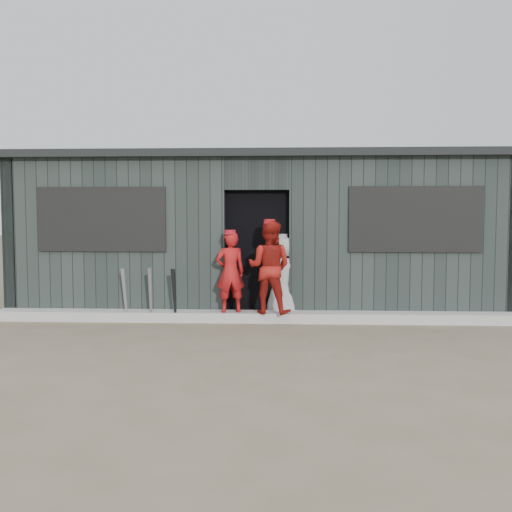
{
  "coord_description": "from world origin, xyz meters",
  "views": [
    {
      "loc": [
        0.4,
        -6.73,
        1.6
      ],
      "look_at": [
        0.0,
        1.8,
        1.0
      ],
      "focal_mm": 40.0,
      "sensor_mm": 36.0,
      "label": 1
    }
  ],
  "objects_px": {
    "bat_left": "(125,295)",
    "player_red_left": "(230,272)",
    "bat_mid": "(151,295)",
    "dugout": "(260,233)",
    "bat_right": "(174,296)",
    "player_grey_back": "(282,277)",
    "player_red_right": "(269,267)"
  },
  "relations": [
    {
      "from": "player_red_right",
      "to": "bat_right",
      "type": "bearing_deg",
      "value": 17.61
    },
    {
      "from": "bat_mid",
      "to": "bat_right",
      "type": "height_order",
      "value": "bat_mid"
    },
    {
      "from": "bat_mid",
      "to": "dugout",
      "type": "distance_m",
      "value": 2.59
    },
    {
      "from": "bat_mid",
      "to": "player_grey_back",
      "type": "distance_m",
      "value": 2.03
    },
    {
      "from": "bat_right",
      "to": "dugout",
      "type": "xyz_separation_m",
      "value": [
        1.21,
        1.87,
        0.88
      ]
    },
    {
      "from": "bat_left",
      "to": "bat_mid",
      "type": "xyz_separation_m",
      "value": [
        0.41,
        -0.06,
        0.01
      ]
    },
    {
      "from": "player_red_right",
      "to": "player_grey_back",
      "type": "bearing_deg",
      "value": -100.36
    },
    {
      "from": "bat_right",
      "to": "player_red_right",
      "type": "distance_m",
      "value": 1.48
    },
    {
      "from": "bat_mid",
      "to": "player_red_left",
      "type": "xyz_separation_m",
      "value": [
        1.18,
        0.13,
        0.34
      ]
    },
    {
      "from": "dugout",
      "to": "player_red_left",
      "type": "bearing_deg",
      "value": -102.47
    },
    {
      "from": "bat_left",
      "to": "bat_right",
      "type": "xyz_separation_m",
      "value": [
        0.76,
        -0.05,
        -0.0
      ]
    },
    {
      "from": "bat_mid",
      "to": "dugout",
      "type": "xyz_separation_m",
      "value": [
        1.57,
        1.87,
        0.87
      ]
    },
    {
      "from": "bat_left",
      "to": "player_grey_back",
      "type": "relative_size",
      "value": 0.64
    },
    {
      "from": "player_red_right",
      "to": "player_grey_back",
      "type": "relative_size",
      "value": 1.06
    },
    {
      "from": "bat_right",
      "to": "player_grey_back",
      "type": "height_order",
      "value": "player_grey_back"
    },
    {
      "from": "bat_mid",
      "to": "bat_right",
      "type": "relative_size",
      "value": 1.03
    },
    {
      "from": "bat_right",
      "to": "player_grey_back",
      "type": "relative_size",
      "value": 0.63
    },
    {
      "from": "bat_left",
      "to": "bat_mid",
      "type": "relative_size",
      "value": 0.97
    },
    {
      "from": "player_red_right",
      "to": "player_grey_back",
      "type": "distance_m",
      "value": 0.48
    },
    {
      "from": "player_grey_back",
      "to": "player_red_right",
      "type": "bearing_deg",
      "value": 68.66
    },
    {
      "from": "bat_left",
      "to": "dugout",
      "type": "xyz_separation_m",
      "value": [
        1.97,
        1.81,
        0.88
      ]
    },
    {
      "from": "bat_left",
      "to": "dugout",
      "type": "bearing_deg",
      "value": 42.57
    },
    {
      "from": "player_red_left",
      "to": "player_red_right",
      "type": "relative_size",
      "value": 0.88
    },
    {
      "from": "bat_left",
      "to": "player_red_right",
      "type": "bearing_deg",
      "value": 0.61
    },
    {
      "from": "bat_left",
      "to": "player_red_left",
      "type": "distance_m",
      "value": 1.63
    },
    {
      "from": "player_red_right",
      "to": "bat_mid",
      "type": "bearing_deg",
      "value": 17.3
    },
    {
      "from": "player_grey_back",
      "to": "dugout",
      "type": "distance_m",
      "value": 1.58
    },
    {
      "from": "bat_mid",
      "to": "player_red_left",
      "type": "height_order",
      "value": "player_red_left"
    },
    {
      "from": "dugout",
      "to": "bat_mid",
      "type": "bearing_deg",
      "value": -129.93
    },
    {
      "from": "bat_mid",
      "to": "player_red_left",
      "type": "bearing_deg",
      "value": 6.41
    },
    {
      "from": "bat_right",
      "to": "bat_mid",
      "type": "bearing_deg",
      "value": -178.55
    },
    {
      "from": "bat_right",
      "to": "player_red_left",
      "type": "height_order",
      "value": "player_red_left"
    }
  ]
}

